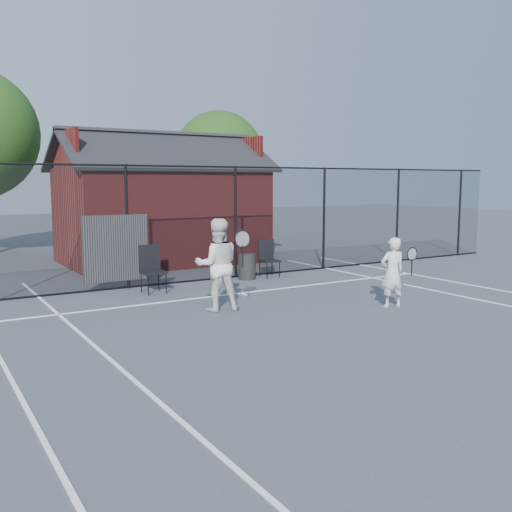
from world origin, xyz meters
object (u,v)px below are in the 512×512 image
player_front (393,272)px  chair_right (270,259)px  clubhouse (161,212)px  chair_left (153,270)px  player_back (217,265)px  waste_bin (247,267)px

player_front → chair_right: 4.50m
clubhouse → chair_left: size_ratio=5.95×
clubhouse → player_front: size_ratio=4.47×
clubhouse → chair_right: bearing=-73.2°
player_front → player_back: size_ratio=0.78×
clubhouse → player_back: bearing=-103.6°
chair_left → player_back: bearing=-80.2°
waste_bin → player_back: bearing=-129.7°
clubhouse → waste_bin: (0.62, -4.40, -1.27)m
player_back → chair_left: size_ratio=1.70×
player_back → waste_bin: bearing=50.3°
clubhouse → waste_bin: clubhouse is taller
player_back → chair_right: size_ratio=1.88×
chair_right → clubhouse: bearing=109.1°
chair_right → player_front: bearing=-86.0°
waste_bin → clubhouse: bearing=98.0°
clubhouse → player_front: bearing=-80.6°
chair_left → waste_bin: bearing=9.1°
chair_left → waste_bin: (2.83, 0.50, -0.21)m
player_back → player_front: bearing=-26.7°
player_back → chair_left: (-0.45, 2.37, -0.39)m
clubhouse → chair_right: 4.73m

